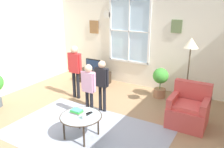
{
  "coord_description": "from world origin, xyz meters",
  "views": [
    {
      "loc": [
        2.62,
        -3.47,
        2.52
      ],
      "look_at": [
        0.28,
        0.56,
        1.02
      ],
      "focal_mm": 37.4,
      "sensor_mm": 36.0,
      "label": 1
    }
  ],
  "objects_px": {
    "potted_plant_by_window": "(160,80)",
    "television": "(93,65)",
    "tv_stand": "(93,76)",
    "person_red_shirt": "(75,66)",
    "remote_near_books": "(89,113)",
    "book_stack": "(77,111)",
    "cup": "(84,117)",
    "armchair": "(188,110)",
    "remote_near_cup": "(88,114)",
    "coffee_table": "(81,117)",
    "person_pink_shirt": "(89,85)",
    "floor_lamp": "(190,51)",
    "person_black_shirt": "(102,80)"
  },
  "relations": [
    {
      "from": "potted_plant_by_window",
      "to": "television",
      "type": "bearing_deg",
      "value": 178.22
    },
    {
      "from": "tv_stand",
      "to": "person_red_shirt",
      "type": "xyz_separation_m",
      "value": [
        0.29,
        -1.22,
        0.69
      ]
    },
    {
      "from": "tv_stand",
      "to": "remote_near_books",
      "type": "bearing_deg",
      "value": -57.03
    },
    {
      "from": "tv_stand",
      "to": "book_stack",
      "type": "xyz_separation_m",
      "value": [
        1.41,
        -2.61,
        0.3
      ]
    },
    {
      "from": "cup",
      "to": "potted_plant_by_window",
      "type": "bearing_deg",
      "value": 78.72
    },
    {
      "from": "armchair",
      "to": "potted_plant_by_window",
      "type": "xyz_separation_m",
      "value": [
        -0.98,
        1.08,
        0.15
      ]
    },
    {
      "from": "tv_stand",
      "to": "book_stack",
      "type": "distance_m",
      "value": 2.98
    },
    {
      "from": "remote_near_cup",
      "to": "coffee_table",
      "type": "bearing_deg",
      "value": -129.57
    },
    {
      "from": "book_stack",
      "to": "person_pink_shirt",
      "type": "height_order",
      "value": "person_pink_shirt"
    },
    {
      "from": "remote_near_books",
      "to": "remote_near_cup",
      "type": "xyz_separation_m",
      "value": [
        0.01,
        -0.04,
        0.0
      ]
    },
    {
      "from": "armchair",
      "to": "floor_lamp",
      "type": "bearing_deg",
      "value": 109.91
    },
    {
      "from": "television",
      "to": "cup",
      "type": "xyz_separation_m",
      "value": [
        1.66,
        -2.71,
        -0.08
      ]
    },
    {
      "from": "armchair",
      "to": "remote_near_books",
      "type": "xyz_separation_m",
      "value": [
        -1.55,
        -1.36,
        0.14
      ]
    },
    {
      "from": "armchair",
      "to": "person_black_shirt",
      "type": "xyz_separation_m",
      "value": [
        -1.87,
        -0.38,
        0.44
      ]
    },
    {
      "from": "book_stack",
      "to": "person_black_shirt",
      "type": "distance_m",
      "value": 1.12
    },
    {
      "from": "person_red_shirt",
      "to": "potted_plant_by_window",
      "type": "bearing_deg",
      "value": 31.15
    },
    {
      "from": "coffee_table",
      "to": "potted_plant_by_window",
      "type": "relative_size",
      "value": 0.98
    },
    {
      "from": "cup",
      "to": "person_black_shirt",
      "type": "height_order",
      "value": "person_black_shirt"
    },
    {
      "from": "armchair",
      "to": "book_stack",
      "type": "distance_m",
      "value": 2.29
    },
    {
      "from": "armchair",
      "to": "floor_lamp",
      "type": "xyz_separation_m",
      "value": [
        -0.19,
        0.53,
        1.13
      ]
    },
    {
      "from": "armchair",
      "to": "potted_plant_by_window",
      "type": "height_order",
      "value": "armchair"
    },
    {
      "from": "tv_stand",
      "to": "person_red_shirt",
      "type": "distance_m",
      "value": 1.43
    },
    {
      "from": "coffee_table",
      "to": "remote_near_cup",
      "type": "bearing_deg",
      "value": 50.43
    },
    {
      "from": "remote_near_books",
      "to": "armchair",
      "type": "bearing_deg",
      "value": 41.34
    },
    {
      "from": "book_stack",
      "to": "person_red_shirt",
      "type": "xyz_separation_m",
      "value": [
        -1.13,
        1.39,
        0.39
      ]
    },
    {
      "from": "tv_stand",
      "to": "cup",
      "type": "height_order",
      "value": "cup"
    },
    {
      "from": "remote_near_cup",
      "to": "floor_lamp",
      "type": "height_order",
      "value": "floor_lamp"
    },
    {
      "from": "cup",
      "to": "remote_near_cup",
      "type": "xyz_separation_m",
      "value": [
        -0.03,
        0.16,
        -0.03
      ]
    },
    {
      "from": "tv_stand",
      "to": "book_stack",
      "type": "bearing_deg",
      "value": -61.51
    },
    {
      "from": "remote_near_books",
      "to": "television",
      "type": "bearing_deg",
      "value": 122.99
    },
    {
      "from": "television",
      "to": "remote_near_cup",
      "type": "xyz_separation_m",
      "value": [
        1.64,
        -2.55,
        -0.12
      ]
    },
    {
      "from": "book_stack",
      "to": "person_pink_shirt",
      "type": "xyz_separation_m",
      "value": [
        -0.19,
        0.68,
        0.28
      ]
    },
    {
      "from": "remote_near_cup",
      "to": "person_pink_shirt",
      "type": "xyz_separation_m",
      "value": [
        -0.41,
        0.62,
        0.3
      ]
    },
    {
      "from": "coffee_table",
      "to": "cup",
      "type": "relative_size",
      "value": 8.96
    },
    {
      "from": "remote_near_books",
      "to": "person_black_shirt",
      "type": "height_order",
      "value": "person_black_shirt"
    },
    {
      "from": "remote_near_books",
      "to": "floor_lamp",
      "type": "height_order",
      "value": "floor_lamp"
    },
    {
      "from": "remote_near_cup",
      "to": "floor_lamp",
      "type": "xyz_separation_m",
      "value": [
        1.35,
        1.94,
        1.0
      ]
    },
    {
      "from": "armchair",
      "to": "remote_near_cup",
      "type": "xyz_separation_m",
      "value": [
        -1.54,
        -1.4,
        0.14
      ]
    },
    {
      "from": "book_stack",
      "to": "potted_plant_by_window",
      "type": "height_order",
      "value": "potted_plant_by_window"
    },
    {
      "from": "book_stack",
      "to": "remote_near_cup",
      "type": "bearing_deg",
      "value": 13.89
    },
    {
      "from": "cup",
      "to": "floor_lamp",
      "type": "relative_size",
      "value": 0.05
    },
    {
      "from": "tv_stand",
      "to": "floor_lamp",
      "type": "distance_m",
      "value": 3.3
    },
    {
      "from": "armchair",
      "to": "person_red_shirt",
      "type": "height_order",
      "value": "person_red_shirt"
    },
    {
      "from": "tv_stand",
      "to": "potted_plant_by_window",
      "type": "bearing_deg",
      "value": -1.85
    },
    {
      "from": "remote_near_books",
      "to": "person_black_shirt",
      "type": "distance_m",
      "value": 1.08
    },
    {
      "from": "remote_near_books",
      "to": "coffee_table",
      "type": "bearing_deg",
      "value": -118.22
    },
    {
      "from": "person_pink_shirt",
      "to": "armchair",
      "type": "bearing_deg",
      "value": 21.83
    },
    {
      "from": "tv_stand",
      "to": "armchair",
      "type": "height_order",
      "value": "armchair"
    },
    {
      "from": "coffee_table",
      "to": "person_red_shirt",
      "type": "distance_m",
      "value": 1.96
    },
    {
      "from": "tv_stand",
      "to": "potted_plant_by_window",
      "type": "xyz_separation_m",
      "value": [
        2.19,
        -0.07,
        0.29
      ]
    }
  ]
}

